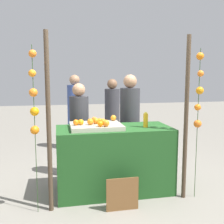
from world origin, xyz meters
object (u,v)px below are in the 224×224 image
at_px(juice_bottle, 146,120).
at_px(chalkboard_sign, 122,195).
at_px(orange_1, 90,122).
at_px(vendor_right, 130,127).
at_px(orange_0, 103,121).
at_px(stall_counter, 114,159).
at_px(vendor_left, 79,134).

bearing_deg(juice_bottle, chalkboard_sign, -131.89).
relative_size(orange_1, chalkboard_sign, 0.20).
bearing_deg(orange_1, vendor_right, 44.91).
xyz_separation_m(orange_0, orange_1, (-0.17, 0.01, 0.00)).
distance_m(stall_counter, vendor_right, 0.89).
bearing_deg(orange_1, orange_0, -2.15).
height_order(orange_1, chalkboard_sign, orange_1).
relative_size(stall_counter, vendor_left, 1.05).
distance_m(stall_counter, orange_1, 0.67).
bearing_deg(vendor_left, juice_bottle, -40.13).
bearing_deg(chalkboard_sign, vendor_right, 70.96).
distance_m(orange_0, vendor_left, 0.84).
height_order(stall_counter, chalkboard_sign, stall_counter).
distance_m(chalkboard_sign, vendor_right, 1.49).
distance_m(stall_counter, chalkboard_sign, 0.64).
distance_m(orange_0, vendor_right, 1.01).
bearing_deg(vendor_left, vendor_right, 3.04).
xyz_separation_m(stall_counter, vendor_left, (-0.44, 0.67, 0.25)).
xyz_separation_m(orange_0, chalkboard_sign, (0.15, -0.53, -0.83)).
height_order(vendor_left, vendor_right, vendor_right).
xyz_separation_m(stall_counter, vendor_right, (0.43, 0.71, 0.31)).
xyz_separation_m(orange_1, vendor_left, (-0.09, 0.72, -0.32)).
distance_m(orange_0, chalkboard_sign, 1.00).
bearing_deg(chalkboard_sign, orange_1, 121.00).
bearing_deg(stall_counter, orange_0, -160.83).
xyz_separation_m(stall_counter, juice_bottle, (0.44, -0.07, 0.57)).
xyz_separation_m(orange_1, vendor_right, (0.77, 0.77, -0.25)).
bearing_deg(juice_bottle, orange_1, 178.77).
bearing_deg(juice_bottle, stall_counter, 170.98).
xyz_separation_m(orange_1, chalkboard_sign, (0.32, -0.53, -0.83)).
bearing_deg(vendor_right, orange_1, -135.09).
relative_size(juice_bottle, vendor_left, 0.14).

